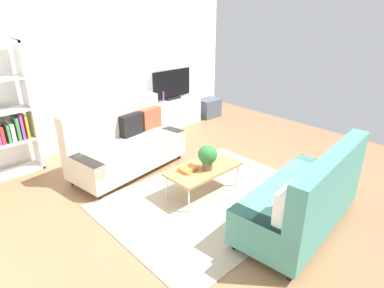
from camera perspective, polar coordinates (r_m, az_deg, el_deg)
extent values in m
plane|color=#936B47|center=(4.99, 1.36, -7.94)|extent=(7.68, 7.68, 0.00)
cube|color=white|center=(6.66, -16.01, 12.57)|extent=(6.40, 0.12, 2.90)
cube|color=tan|center=(4.76, 3.24, -9.56)|extent=(2.90, 2.20, 0.01)
cube|color=beige|center=(5.49, -11.01, -1.56)|extent=(2.00, 1.09, 0.44)
cube|color=beige|center=(5.54, -13.57, 4.03)|extent=(1.91, 0.46, 0.56)
cube|color=beige|center=(5.98, -4.93, 2.03)|extent=(0.31, 0.86, 0.22)
cube|color=beige|center=(5.00, -18.48, -3.54)|extent=(0.31, 0.86, 0.22)
cylinder|color=black|center=(5.93, -2.29, -2.09)|extent=(0.05, 0.05, 0.10)
cylinder|color=black|center=(4.92, -15.90, -8.76)|extent=(0.05, 0.05, 0.10)
cylinder|color=black|center=(6.36, -6.91, -0.43)|extent=(0.05, 0.05, 0.10)
cylinder|color=black|center=(5.43, -20.15, -6.13)|extent=(0.05, 0.05, 0.10)
cube|color=#D84C33|center=(5.85, -7.24, 4.48)|extent=(0.42, 0.19, 0.36)
cube|color=black|center=(5.57, -10.55, 3.29)|extent=(0.42, 0.19, 0.36)
cube|color=teal|center=(4.28, 18.04, -9.94)|extent=(1.98, 1.04, 0.44)
cube|color=teal|center=(3.95, 23.15, -5.25)|extent=(1.91, 0.40, 0.56)
cube|color=teal|center=(3.57, 12.52, -14.44)|extent=(0.29, 0.86, 0.22)
cube|color=teal|center=(4.94, 22.23, -4.47)|extent=(0.29, 0.86, 0.22)
cylinder|color=black|center=(3.92, 7.36, -17.18)|extent=(0.05, 0.05, 0.10)
cylinder|color=black|center=(5.22, 18.19, -7.04)|extent=(0.05, 0.05, 0.10)
cylinder|color=black|center=(3.70, 16.72, -21.11)|extent=(0.05, 0.05, 0.10)
cylinder|color=black|center=(5.06, 25.28, -9.27)|extent=(0.05, 0.05, 0.10)
cube|color=white|center=(3.50, 16.42, -9.99)|extent=(0.41, 0.18, 0.36)
cube|color=#B7844C|center=(4.71, 2.02, -4.35)|extent=(1.10, 0.56, 0.04)
cylinder|color=silver|center=(4.68, -4.41, -7.60)|extent=(0.02, 0.02, 0.38)
cylinder|color=silver|center=(5.27, 4.08, -3.80)|extent=(0.02, 0.02, 0.38)
cylinder|color=silver|center=(4.38, -0.57, -9.88)|extent=(0.02, 0.02, 0.38)
cylinder|color=silver|center=(5.01, 7.93, -5.52)|extent=(0.02, 0.02, 0.38)
cube|color=silver|center=(7.46, -3.53, 5.53)|extent=(1.40, 0.44, 0.64)
cube|color=black|center=(7.35, -3.49, 8.02)|extent=(0.36, 0.20, 0.04)
cube|color=black|center=(7.28, -3.55, 10.46)|extent=(1.00, 0.05, 0.60)
cube|color=white|center=(5.93, -26.59, 5.79)|extent=(0.04, 0.36, 2.10)
cube|color=white|center=(6.17, -29.51, -4.57)|extent=(1.10, 0.36, 0.04)
cube|color=white|center=(5.97, -30.50, -0.04)|extent=(1.02, 0.36, 0.03)
cube|color=red|center=(5.92, -30.41, 1.45)|extent=(0.05, 0.29, 0.28)
cube|color=#3F8C4C|center=(5.94, -29.60, 1.70)|extent=(0.04, 0.29, 0.29)
cube|color=silver|center=(5.95, -29.04, 1.91)|extent=(0.06, 0.29, 0.30)
cube|color=#3F8C4C|center=(5.95, -28.37, 2.50)|extent=(0.05, 0.29, 0.38)
cube|color=purple|center=(5.96, -27.82, 2.85)|extent=(0.04, 0.29, 0.42)
cube|color=gold|center=(5.98, -27.16, 2.86)|extent=(0.03, 0.29, 0.39)
cube|color=#4C5666|center=(8.14, 2.94, 6.31)|extent=(0.52, 0.40, 0.44)
cylinder|color=brown|center=(4.63, 2.69, -3.76)|extent=(0.15, 0.15, 0.12)
sphere|color=#2D7233|center=(4.56, 2.73, -1.84)|extent=(0.27, 0.27, 0.27)
cube|color=orange|center=(4.61, -0.71, -4.51)|extent=(0.28, 0.23, 0.03)
cube|color=orange|center=(4.60, -0.71, -4.22)|extent=(0.24, 0.18, 0.03)
cylinder|color=#4C72B2|center=(7.05, -7.52, 7.59)|extent=(0.12, 0.12, 0.13)
cylinder|color=#33B29E|center=(7.15, -6.37, 7.96)|extent=(0.08, 0.08, 0.15)
cylinder|color=purple|center=(7.16, -5.04, 8.29)|extent=(0.04, 0.04, 0.22)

